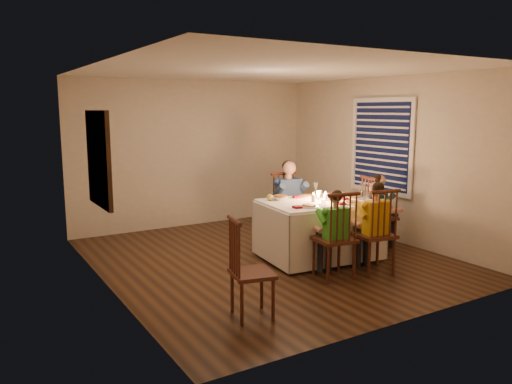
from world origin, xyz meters
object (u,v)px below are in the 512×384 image
chair_near_right (373,272)px  chair_extra (252,316)px  chair_end (377,248)px  dining_table (319,217)px  chair_near_left (333,277)px  chair_adult (289,243)px  adult (289,243)px  serving_bowl (281,198)px  child_green (333,277)px  child_yellow (373,272)px  child_teal (377,248)px

chair_near_right → chair_extra: size_ratio=1.07×
chair_near_right → chair_end: same height
dining_table → chair_extra: 2.33m
chair_near_left → chair_extra: (-1.49, -0.51, 0.00)m
chair_adult → adult: 0.00m
chair_end → serving_bowl: (-1.47, 0.46, 0.84)m
dining_table → child_green: (-0.37, -0.78, -0.58)m
child_green → child_yellow: size_ratio=0.94×
dining_table → chair_extra: size_ratio=1.62×
chair_near_left → child_teal: size_ratio=0.98×
serving_bowl → chair_extra: bearing=-131.3°
chair_near_right → child_teal: 1.15m
chair_adult → serving_bowl: (-0.50, -0.50, 0.84)m
chair_extra → child_green: bearing=-58.6°
dining_table → child_teal: dining_table is taller
chair_adult → chair_near_right: (0.13, -1.73, 0.00)m
adult → child_yellow: adult is taller
chair_extra → chair_near_right: bearing=-66.2°
chair_near_left → chair_near_right: 0.59m
child_yellow → child_teal: (0.85, 0.78, 0.00)m
dining_table → chair_near_right: (0.21, -0.88, -0.58)m
chair_near_right → child_green: 0.59m
chair_near_right → adult: adult is taller
chair_near_left → serving_bowl: serving_bowl is taller
chair_near_right → child_green: child_green is taller
child_green → serving_bowl: bearing=-79.8°
chair_near_left → chair_end: 1.58m
chair_near_left → chair_extra: 1.57m
chair_near_left → chair_near_right: size_ratio=1.00×
chair_extra → child_yellow: bearing=-66.2°
chair_adult → dining_table: bearing=-88.0°
child_teal → serving_bowl: serving_bowl is taller
chair_end → child_green: (-1.43, -0.68, 0.00)m
chair_extra → adult: adult is taller
child_yellow → serving_bowl: (-0.62, 1.24, 0.84)m
chair_extra → child_green: size_ratio=0.93×
chair_extra → child_teal: 3.15m
chair_near_right → chair_extra: 2.11m
chair_near_right → adult: (-0.13, 1.73, 0.00)m
chair_end → child_teal: 0.00m
child_green → chair_adult: bearing=-97.4°
child_yellow → adult: bearing=-76.4°
serving_bowl → chair_adult: bearing=45.2°
chair_near_right → serving_bowl: serving_bowl is taller
chair_near_left → serving_bowl: 1.42m
chair_near_right → dining_table: bearing=-67.1°
dining_table → chair_near_left: dining_table is taller
adult → child_yellow: size_ratio=1.10×
chair_near_right → child_yellow: bearing=-0.0°
adult → child_green: bearing=-97.9°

